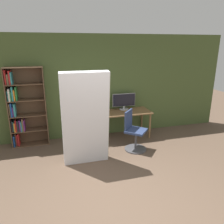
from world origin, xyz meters
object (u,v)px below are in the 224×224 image
monitor (124,101)px  mattress_near (86,120)px  bookshelf (23,108)px  office_chair (134,134)px

monitor → mattress_near: mattress_near is taller
monitor → bookshelf: size_ratio=0.33×
bookshelf → mattress_near: mattress_near is taller
mattress_near → office_chair: bearing=16.0°
office_chair → mattress_near: size_ratio=0.49×
bookshelf → mattress_near: (1.33, -1.33, 0.03)m
monitor → office_chair: bearing=-94.3°
monitor → office_chair: (-0.07, -0.98, -0.56)m
monitor → office_chair: monitor is taller
office_chair → mattress_near: bearing=-164.0°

